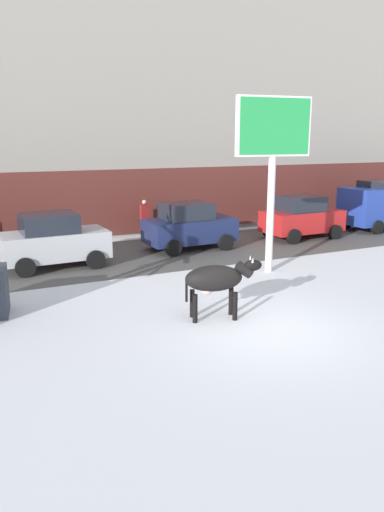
% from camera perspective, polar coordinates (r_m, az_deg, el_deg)
% --- Properties ---
extents(ground_plane, '(120.00, 120.00, 0.00)m').
position_cam_1_polar(ground_plane, '(11.57, 8.67, -8.47)').
color(ground_plane, white).
extents(road_strip, '(60.00, 5.60, 0.01)m').
position_cam_1_polar(road_strip, '(18.73, -5.78, 0.17)').
color(road_strip, '#514F4C').
rests_on(road_strip, ground).
extents(building_facade, '(44.00, 6.10, 13.00)m').
position_cam_1_polar(building_facade, '(24.42, -11.55, 18.36)').
color(building_facade, gray).
rests_on(building_facade, ground).
extents(cow_black, '(1.93, 0.95, 1.54)m').
position_cam_1_polar(cow_black, '(11.85, 2.87, -2.71)').
color(cow_black, black).
rests_on(cow_black, ground).
extents(billboard, '(2.53, 0.47, 5.56)m').
position_cam_1_polar(billboard, '(15.93, 9.42, 13.38)').
color(billboard, silver).
rests_on(billboard, ground).
extents(car_silver_hatchback, '(3.55, 2.01, 1.86)m').
position_cam_1_polar(car_silver_hatchback, '(17.28, -15.75, 1.73)').
color(car_silver_hatchback, '#B7BABF').
rests_on(car_silver_hatchback, ground).
extents(car_navy_hatchback, '(3.55, 2.01, 1.86)m').
position_cam_1_polar(car_navy_hatchback, '(19.38, -0.34, 3.47)').
color(car_navy_hatchback, '#19234C').
rests_on(car_navy_hatchback, ground).
extents(car_red_hatchback, '(3.55, 2.01, 1.86)m').
position_cam_1_polar(car_red_hatchback, '(22.11, 12.59, 4.39)').
color(car_red_hatchback, red).
rests_on(car_red_hatchback, ground).
extents(pedestrian_far_left, '(0.36, 0.24, 1.73)m').
position_cam_1_polar(pedestrian_far_left, '(21.40, -5.50, 4.24)').
color(pedestrian_far_left, '#282833').
rests_on(pedestrian_far_left, ground).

